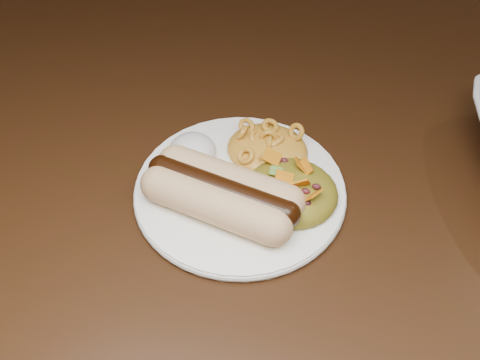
% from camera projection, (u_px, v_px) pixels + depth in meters
% --- Properties ---
extents(table, '(1.60, 0.90, 0.75)m').
position_uv_depth(table, '(318.00, 210.00, 0.69)').
color(table, black).
rests_on(table, floor).
extents(plate, '(0.25, 0.25, 0.01)m').
position_uv_depth(plate, '(240.00, 190.00, 0.58)').
color(plate, white).
rests_on(plate, table).
extents(hotdog, '(0.14, 0.08, 0.04)m').
position_uv_depth(hotdog, '(222.00, 193.00, 0.54)').
color(hotdog, '#EFCF80').
rests_on(hotdog, plate).
extents(mac_and_cheese, '(0.11, 0.10, 0.03)m').
position_uv_depth(mac_and_cheese, '(268.00, 141.00, 0.60)').
color(mac_and_cheese, orange).
rests_on(mac_and_cheese, plate).
extents(sour_cream, '(0.06, 0.06, 0.03)m').
position_uv_depth(sour_cream, '(192.00, 146.00, 0.60)').
color(sour_cream, silver).
rests_on(sour_cream, plate).
extents(taco_salad, '(0.10, 0.09, 0.04)m').
position_uv_depth(taco_salad, '(291.00, 186.00, 0.56)').
color(taco_salad, '#9E6514').
rests_on(taco_salad, plate).
extents(fork, '(0.05, 0.15, 0.00)m').
position_uv_depth(fork, '(229.00, 198.00, 0.58)').
color(fork, white).
rests_on(fork, table).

